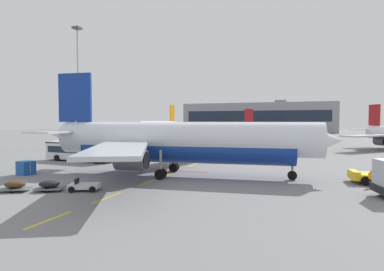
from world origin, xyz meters
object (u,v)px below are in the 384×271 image
at_px(airliner_far_center, 159,128).
at_px(uld_cargo_container, 26,168).
at_px(apron_light_mast_near, 78,74).
at_px(apron_shuttle_bus, 81,150).
at_px(ground_crew_worker, 371,177).
at_px(airliner_mid_left, 272,130).
at_px(baggage_train, 33,185).
at_px(airliner_foreground, 180,142).

height_order(airliner_far_center, uld_cargo_container, airliner_far_center).
distance_m(uld_cargo_container, apron_light_mast_near, 44.61).
distance_m(airliner_far_center, apron_shuttle_bus, 57.53).
xyz_separation_m(apron_shuttle_bus, ground_crew_worker, (39.14, -6.59, -0.82)).
xyz_separation_m(airliner_mid_left, apron_shuttle_bus, (-21.61, -71.86, -1.53)).
relative_size(apron_shuttle_bus, apron_light_mast_near, 0.42).
bearing_deg(airliner_far_center, ground_crew_worker, -49.76).
relative_size(apron_shuttle_bus, baggage_train, 1.08).
xyz_separation_m(airliner_mid_left, uld_cargo_container, (-19.40, -84.31, -2.48)).
distance_m(airliner_far_center, ground_crew_worker, 81.83).
relative_size(airliner_far_center, ground_crew_worker, 21.16).
distance_m(airliner_foreground, uld_cargo_container, 18.41).
distance_m(airliner_foreground, airliner_mid_left, 78.77).
bearing_deg(uld_cargo_container, apron_light_mast_near, 121.19).
bearing_deg(airliner_mid_left, apron_shuttle_bus, -106.74).
xyz_separation_m(airliner_foreground, airliner_far_center, (-33.16, 62.72, 0.00)).
height_order(apron_shuttle_bus, baggage_train, apron_shuttle_bus).
bearing_deg(uld_cargo_container, baggage_train, -39.78).
bearing_deg(ground_crew_worker, airliner_mid_left, 102.60).
bearing_deg(baggage_train, apron_shuttle_bus, 118.10).
bearing_deg(apron_light_mast_near, airliner_far_center, 80.51).
relative_size(apron_shuttle_bus, uld_cargo_container, 6.65).
height_order(airliner_foreground, ground_crew_worker, airliner_foreground).
xyz_separation_m(airliner_foreground, uld_cargo_container, (-17.26, -5.57, -3.15)).
relative_size(airliner_mid_left, baggage_train, 2.34).
bearing_deg(airliner_foreground, apron_shuttle_bus, 160.53).
xyz_separation_m(baggage_train, ground_crew_worker, (28.94, 12.53, 0.40)).
distance_m(ground_crew_worker, apron_light_mast_near, 67.46).
bearing_deg(airliner_far_center, baggage_train, -72.32).
relative_size(baggage_train, uld_cargo_container, 6.16).
xyz_separation_m(airliner_foreground, apron_shuttle_bus, (-19.47, 6.88, -2.20)).
relative_size(airliner_foreground, baggage_train, 3.09).
xyz_separation_m(ground_crew_worker, uld_cargo_container, (-36.93, -5.87, -0.13)).
bearing_deg(apron_light_mast_near, uld_cargo_container, -58.81).
bearing_deg(baggage_train, airliner_far_center, 107.68).
relative_size(airliner_mid_left, airliner_far_center, 0.76).
height_order(airliner_far_center, baggage_train, airliner_far_center).
bearing_deg(airliner_foreground, airliner_far_center, 117.86).
height_order(baggage_train, uld_cargo_container, uld_cargo_container).
bearing_deg(airliner_far_center, airliner_mid_left, 24.41).
height_order(apron_shuttle_bus, ground_crew_worker, apron_shuttle_bus).
distance_m(baggage_train, apron_light_mast_near, 54.04).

